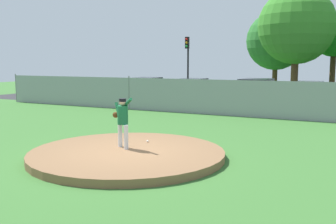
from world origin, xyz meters
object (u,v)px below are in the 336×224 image
(parked_car_white, at_px, (256,94))
(traffic_light_near, at_px, (188,56))
(pitcher_youth, at_px, (122,118))
(parked_car_silver, at_px, (190,91))
(baseball, at_px, (147,141))
(parked_car_slate, at_px, (309,96))
(parked_car_champagne, at_px, (146,90))

(parked_car_white, relative_size, traffic_light_near, 0.87)
(pitcher_youth, height_order, parked_car_silver, pitcher_youth)
(parked_car_white, height_order, traffic_light_near, traffic_light_near)
(baseball, xyz_separation_m, parked_car_slate, (3.34, 13.45, 0.55))
(parked_car_champagne, bearing_deg, parked_car_slate, 1.23)
(parked_car_slate, xyz_separation_m, traffic_light_near, (-9.59, 3.67, 2.47))
(parked_car_champagne, height_order, parked_car_silver, parked_car_champagne)
(pitcher_youth, xyz_separation_m, parked_car_champagne, (-7.55, 14.28, -0.33))
(pitcher_youth, bearing_deg, parked_car_champagne, 117.86)
(parked_car_silver, relative_size, parked_car_slate, 1.00)
(parked_car_silver, bearing_deg, parked_car_white, -5.34)
(parked_car_white, bearing_deg, traffic_light_near, 148.23)
(parked_car_silver, bearing_deg, traffic_light_near, 116.70)
(parked_car_silver, relative_size, traffic_light_near, 1.01)
(parked_car_silver, bearing_deg, parked_car_champagne, -174.56)
(parked_car_silver, xyz_separation_m, parked_car_slate, (7.78, -0.08, -0.02))
(baseball, xyz_separation_m, traffic_light_near, (-6.25, 17.12, 3.02))
(baseball, relative_size, parked_car_white, 0.02)
(parked_car_champagne, bearing_deg, traffic_light_near, 68.40)
(baseball, xyz_separation_m, parked_car_silver, (-4.45, 13.53, 0.57))
(baseball, bearing_deg, parked_car_white, 88.91)
(baseball, height_order, traffic_light_near, traffic_light_near)
(pitcher_youth, height_order, parked_car_white, parked_car_white)
(pitcher_youth, height_order, baseball, pitcher_youth)
(pitcher_youth, xyz_separation_m, parked_car_white, (0.50, 14.16, -0.30))
(parked_car_white, bearing_deg, baseball, -91.09)
(baseball, height_order, parked_car_silver, parked_car_silver)
(parked_car_white, distance_m, traffic_light_near, 8.02)
(pitcher_youth, bearing_deg, traffic_light_near, 108.27)
(traffic_light_near, bearing_deg, baseball, -69.94)
(baseball, bearing_deg, parked_car_champagne, 120.55)
(pitcher_youth, xyz_separation_m, traffic_light_near, (-6.00, 18.19, 2.13))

